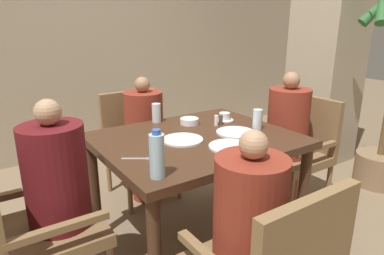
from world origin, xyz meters
The scene contains 22 objects.
ground_plane centered at (0.00, 0.00, 0.00)m, with size 16.00×16.00×0.00m, color #7A664C.
wall_back centered at (0.00, 2.18, 1.40)m, with size 8.00×0.06×2.80m.
pillar_stone centered at (2.06, 0.54, 1.35)m, with size 0.59×0.59×2.70m.
dining_table centered at (0.00, 0.00, 0.68)m, with size 1.23×1.01×0.78m.
chair_left_side centered at (-1.01, 0.00, 0.50)m, with size 0.53×0.53×0.90m.
diner_in_left_chair centered at (-0.87, 0.00, 0.58)m, with size 0.32×0.32×1.14m.
chair_far_side centered at (0.00, 0.91, 0.50)m, with size 0.53×0.53×0.90m.
diner_in_far_chair centered at (0.00, 0.76, 0.55)m, with size 0.32×0.32×1.07m.
chair_right_side centered at (1.01, 0.00, 0.50)m, with size 0.53×0.53×0.90m.
diner_in_right_chair centered at (0.87, 0.00, 0.58)m, with size 0.32×0.32×1.13m.
diner_in_near_chair centered at (-0.25, -0.76, 0.55)m, with size 0.32×0.32×1.07m.
plate_main_left centered at (0.26, -0.08, 0.79)m, with size 0.26×0.26×0.01m.
plate_main_right centered at (-0.11, -0.01, 0.79)m, with size 0.26×0.26×0.01m.
plate_dessert_center centered at (0.06, -0.27, 0.79)m, with size 0.26×0.26×0.01m.
teacup_with_saucer centered at (0.39, 0.19, 0.81)m, with size 0.13×0.13×0.06m.
bowl_small centered at (0.12, 0.27, 0.80)m, with size 0.13×0.13×0.04m.
water_bottle centered at (-0.49, -0.39, 0.89)m, with size 0.07×0.07×0.24m.
glass_tall_near centered at (-0.05, 0.45, 0.85)m, with size 0.06×0.06×0.14m.
glass_tall_mid centered at (0.44, -0.09, 0.85)m, with size 0.06×0.06×0.14m.
salt_shaker centered at (0.26, 0.13, 0.82)m, with size 0.03×0.03×0.07m.
pepper_shaker centered at (0.30, 0.13, 0.82)m, with size 0.03×0.03×0.07m.
fork_beside_plate centered at (-0.46, -0.14, 0.78)m, with size 0.15×0.11×0.00m.
Camera 1 is at (-1.19, -1.71, 1.49)m, focal length 32.00 mm.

